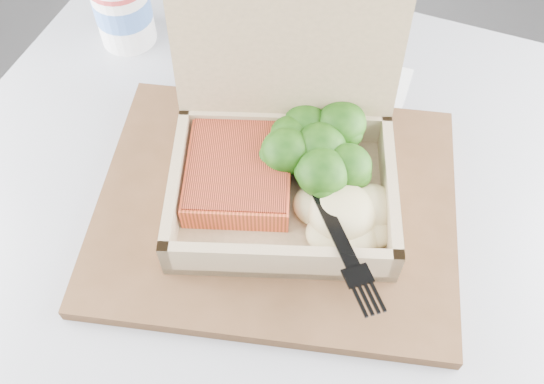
{
  "coord_description": "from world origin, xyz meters",
  "views": [
    {
      "loc": [
        0.46,
        0.11,
        1.21
      ],
      "look_at": [
        0.45,
        0.43,
        0.74
      ],
      "focal_mm": 40.0,
      "sensor_mm": 36.0,
      "label": 1
    }
  ],
  "objects_px": {
    "takeout_container": "(284,147)",
    "paper_cup": "(122,8)",
    "serving_tray": "(276,206)",
    "cafe_table": "(262,286)"
  },
  "relations": [
    {
      "from": "cafe_table",
      "to": "paper_cup",
      "type": "relative_size",
      "value": 10.49
    },
    {
      "from": "takeout_container",
      "to": "paper_cup",
      "type": "bearing_deg",
      "value": 132.32
    },
    {
      "from": "takeout_container",
      "to": "paper_cup",
      "type": "height_order",
      "value": "takeout_container"
    },
    {
      "from": "cafe_table",
      "to": "paper_cup",
      "type": "bearing_deg",
      "value": 123.77
    },
    {
      "from": "serving_tray",
      "to": "paper_cup",
      "type": "xyz_separation_m",
      "value": [
        -0.18,
        0.25,
        0.04
      ]
    },
    {
      "from": "cafe_table",
      "to": "serving_tray",
      "type": "relative_size",
      "value": 2.58
    },
    {
      "from": "takeout_container",
      "to": "serving_tray",
      "type": "bearing_deg",
      "value": -101.14
    },
    {
      "from": "takeout_container",
      "to": "paper_cup",
      "type": "relative_size",
      "value": 2.52
    },
    {
      "from": "cafe_table",
      "to": "serving_tray",
      "type": "height_order",
      "value": "serving_tray"
    },
    {
      "from": "cafe_table",
      "to": "takeout_container",
      "type": "distance_m",
      "value": 0.25
    }
  ]
}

